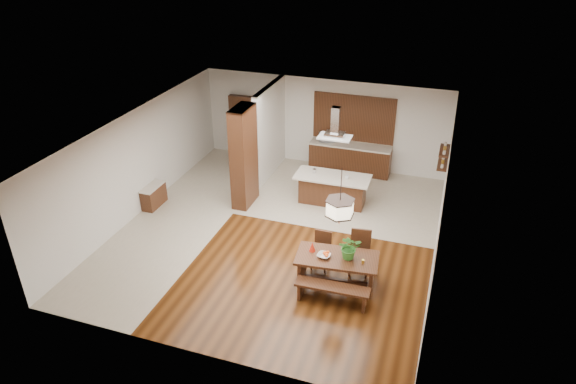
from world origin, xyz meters
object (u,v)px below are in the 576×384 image
(dining_table, at_px, (337,264))
(dining_chair_right, at_px, (359,254))
(hallway_console, at_px, (154,196))
(fruit_bowl, at_px, (324,256))
(pendant_lantern, at_px, (340,197))
(dining_bench, at_px, (332,294))
(island_cup, at_px, (347,177))
(range_hood, at_px, (336,123))
(foliage_plant, at_px, (350,247))
(dining_chair_left, at_px, (321,251))
(microwave, at_px, (327,137))
(kitchen_island, at_px, (332,189))

(dining_table, relative_size, dining_chair_right, 1.78)
(hallway_console, xyz_separation_m, fruit_bowl, (5.52, -1.93, 0.47))
(pendant_lantern, bearing_deg, fruit_bowl, -160.64)
(pendant_lantern, bearing_deg, dining_bench, -84.19)
(pendant_lantern, bearing_deg, island_cup, 99.46)
(range_hood, bearing_deg, foliage_plant, -70.63)
(pendant_lantern, xyz_separation_m, range_hood, (-1.01, 3.63, 0.22))
(island_cup, bearing_deg, dining_chair_left, -88.30)
(fruit_bowl, bearing_deg, dining_chair_left, 110.60)
(island_cup, bearing_deg, dining_table, -80.54)
(dining_chair_right, relative_size, pendant_lantern, 0.81)
(dining_chair_right, bearing_deg, foliage_plant, -111.31)
(fruit_bowl, xyz_separation_m, range_hood, (-0.73, 3.72, 1.68))
(pendant_lantern, height_order, fruit_bowl, pendant_lantern)
(range_hood, bearing_deg, microwave, 109.08)
(dining_chair_right, bearing_deg, pendant_lantern, -130.21)
(dining_bench, bearing_deg, fruit_bowl, 122.06)
(fruit_bowl, bearing_deg, dining_table, 19.36)
(hallway_console, distance_m, microwave, 5.75)
(dining_table, xyz_separation_m, fruit_bowl, (-0.28, -0.10, 0.23))
(microwave, bearing_deg, island_cup, -85.68)
(kitchen_island, distance_m, island_cup, 0.63)
(dining_chair_left, bearing_deg, hallway_console, 167.35)
(dining_chair_right, height_order, island_cup, dining_chair_right)
(dining_bench, relative_size, dining_chair_right, 1.51)
(dining_chair_left, bearing_deg, pendant_lantern, -43.47)
(dining_chair_right, distance_m, range_hood, 3.86)
(foliage_plant, height_order, fruit_bowl, foliage_plant)
(dining_chair_right, distance_m, island_cup, 3.16)
(dining_table, xyz_separation_m, microwave, (-1.78, 5.87, 0.54))
(pendant_lantern, bearing_deg, dining_chair_left, 135.10)
(dining_chair_right, height_order, microwave, microwave)
(fruit_bowl, distance_m, kitchen_island, 3.81)
(fruit_bowl, bearing_deg, hallway_console, 160.76)
(pendant_lantern, height_order, island_cup, pendant_lantern)
(dining_table, bearing_deg, range_hood, 105.53)
(foliage_plant, relative_size, fruit_bowl, 1.95)
(foliage_plant, distance_m, microwave, 6.16)
(dining_chair_left, xyz_separation_m, range_hood, (-0.50, 3.13, 2.01))
(dining_chair_right, height_order, range_hood, range_hood)
(kitchen_island, bearing_deg, dining_chair_left, -81.74)
(dining_chair_left, bearing_deg, microwave, 104.84)
(foliage_plant, distance_m, range_hood, 4.06)
(dining_table, relative_size, dining_chair_left, 2.06)
(range_hood, height_order, microwave, range_hood)
(range_hood, xyz_separation_m, microwave, (-0.77, 2.24, -1.38))
(pendant_lantern, height_order, foliage_plant, pendant_lantern)
(island_cup, bearing_deg, pendant_lantern, -80.54)
(dining_chair_right, distance_m, fruit_bowl, 1.00)
(foliage_plant, distance_m, island_cup, 3.62)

